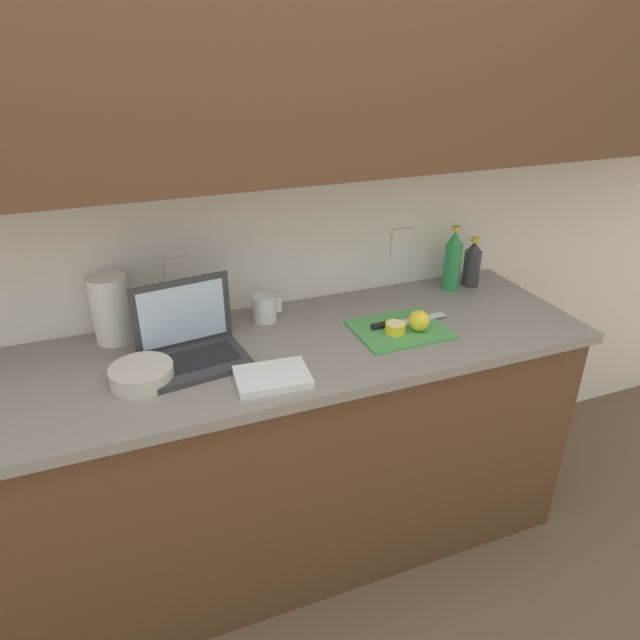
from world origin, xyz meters
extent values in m
plane|color=brown|center=(0.00, 0.00, 0.00)|extent=(12.00, 12.00, 0.00)
cube|color=white|center=(0.00, 0.36, 1.30)|extent=(5.20, 0.06, 2.60)
cube|color=white|center=(-0.20, 0.32, 1.08)|extent=(0.09, 0.01, 0.12)
cube|color=white|center=(0.69, 0.32, 1.08)|extent=(0.09, 0.01, 0.12)
cube|color=brown|center=(0.00, 0.17, 1.77)|extent=(4.42, 0.32, 0.70)
cube|color=brown|center=(0.00, 0.00, 0.43)|extent=(2.22, 0.62, 0.86)
cube|color=gray|center=(0.00, 0.00, 0.88)|extent=(2.29, 0.66, 0.03)
cube|color=#333338|center=(-0.21, -0.01, 0.91)|extent=(0.34, 0.27, 0.02)
cube|color=black|center=(-0.21, -0.01, 0.92)|extent=(0.27, 0.17, 0.00)
cube|color=#333338|center=(-0.23, 0.10, 1.03)|extent=(0.32, 0.05, 0.23)
cube|color=silver|center=(-0.23, 0.09, 1.03)|extent=(0.28, 0.04, 0.19)
cube|color=#4C9E51|center=(0.49, -0.04, 0.90)|extent=(0.32, 0.26, 0.01)
cube|color=silver|center=(0.60, -0.01, 0.91)|extent=(0.19, 0.05, 0.00)
cylinder|color=black|center=(0.45, -0.01, 0.92)|extent=(0.11, 0.03, 0.02)
cylinder|color=yellow|center=(0.46, -0.06, 0.92)|extent=(0.07, 0.07, 0.04)
cylinder|color=#F4EAA3|center=(0.46, -0.06, 0.94)|extent=(0.06, 0.06, 0.00)
sphere|color=yellow|center=(0.55, -0.08, 0.94)|extent=(0.07, 0.07, 0.07)
cylinder|color=#2D934C|center=(0.86, 0.21, 0.99)|extent=(0.07, 0.07, 0.19)
cone|color=#2D934C|center=(0.86, 0.21, 1.11)|extent=(0.06, 0.06, 0.06)
cylinder|color=gold|center=(0.86, 0.21, 1.15)|extent=(0.03, 0.03, 0.02)
cylinder|color=#333338|center=(0.96, 0.21, 0.97)|extent=(0.07, 0.07, 0.15)
cone|color=#333338|center=(0.96, 0.21, 1.06)|extent=(0.06, 0.06, 0.04)
cylinder|color=gold|center=(0.96, 0.21, 1.09)|extent=(0.03, 0.03, 0.02)
cylinder|color=silver|center=(0.07, 0.20, 0.95)|extent=(0.08, 0.08, 0.10)
cube|color=silver|center=(0.13, 0.20, 0.95)|extent=(0.02, 0.01, 0.05)
cylinder|color=beige|center=(-0.38, -0.06, 0.92)|extent=(0.19, 0.19, 0.05)
cylinder|color=white|center=(-0.44, 0.25, 1.01)|extent=(0.13, 0.13, 0.23)
cube|color=white|center=(-0.02, -0.19, 0.91)|extent=(0.23, 0.18, 0.02)
camera|label=1|loc=(-0.41, -1.60, 1.83)|focal=32.00mm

